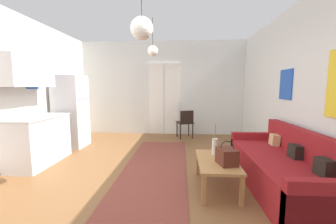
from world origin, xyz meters
The scene contains 13 objects.
ground_plane centered at (0.00, 0.00, -0.05)m, with size 5.53×7.31×0.10m, color brown.
wall_back centered at (0.00, 3.40, 1.40)m, with size 5.13×0.13×2.83m.
wall_right centered at (2.52, 0.00, 1.41)m, with size 0.12×6.91×2.83m.
area_rug centered at (0.13, 0.48, 0.01)m, with size 1.11×3.69×0.01m, color brown.
couch centered at (2.05, -0.04, 0.28)m, with size 0.84×2.12×0.85m.
coffee_table centered at (1.10, -0.09, 0.36)m, with size 0.54×0.97×0.42m.
bamboo_vase centered at (1.10, 0.15, 0.54)m, with size 0.09×0.09×0.47m.
handbag centered at (1.20, -0.24, 0.53)m, with size 0.28×0.32×0.32m.
refrigerator centered at (-2.08, 1.83, 0.86)m, with size 0.65×0.64×1.73m.
kitchen_counter centered at (-2.12, 0.68, 0.76)m, with size 0.58×1.22×2.01m.
accent_chair centered at (0.71, 2.82, 0.47)m, with size 0.52×0.51×0.80m.
pendant_lamp_near centered at (0.07, -0.23, 2.19)m, with size 0.29×0.29×0.78m.
pendant_lamp_far centered at (0.00, 1.30, 2.18)m, with size 0.21×0.21×0.76m.
Camera 1 is at (0.58, -2.94, 1.44)m, focal length 21.97 mm.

